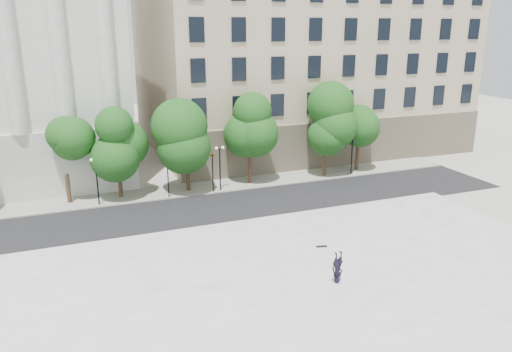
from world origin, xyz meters
The scene contains 11 objects.
ground centered at (0.00, 0.00, 0.00)m, with size 160.00×160.00×0.00m, color beige.
plaza centered at (0.00, 3.00, 0.23)m, with size 44.00×22.00×0.45m, color white.
street centered at (0.00, 18.00, 0.01)m, with size 60.00×8.00×0.02m, color black.
far_sidewalk centered at (0.00, 24.00, 0.06)m, with size 60.00×4.00×0.12m, color #A8A69B.
building_east centered at (20.00, 38.91, 11.14)m, with size 36.00×26.15×23.00m.
traffic_light_west centered at (0.02, 22.30, 3.71)m, with size 1.00×1.78×4.21m.
traffic_light_east centered at (4.09, 22.30, 3.61)m, with size 0.69×1.58×4.12m.
person_lying centered at (5.69, 2.93, 0.71)m, with size 0.69×0.45×1.89m, color black.
skateboard centered at (7.19, 7.50, 0.49)m, with size 0.73×0.19×0.08m, color black.
street_trees centered at (0.73, 23.70, 5.15)m, with size 45.34×4.59×7.82m.
lamp_posts centered at (-0.18, 22.60, 2.96)m, with size 38.19×0.28×4.40m.
Camera 1 is at (-8.05, -19.31, 14.54)m, focal length 35.00 mm.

